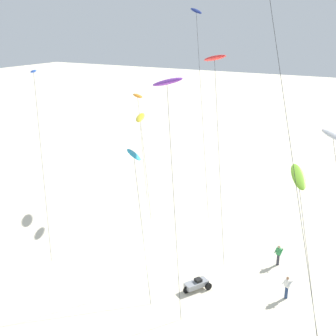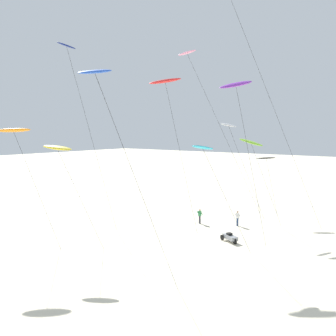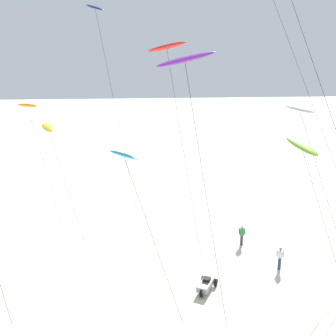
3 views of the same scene
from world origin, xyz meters
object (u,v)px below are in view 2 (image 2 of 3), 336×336
Objects in this scene: beach_buggy at (230,237)px; kite_flyer_middle at (238,218)px; kite_pink at (188,55)px; kite_purple at (236,86)px; kite_red at (165,82)px; kite_cyan at (203,149)px; kite_orange at (14,131)px; kite_white at (229,127)px; kite_navy at (68,52)px; kite_black at (266,159)px; kite_lime at (251,143)px; kite_flyer_nearest at (200,216)px; kite_yellow at (58,148)px; kite_blue at (97,76)px.

kite_flyer_middle is at bearing 19.56° from beach_buggy.
kite_purple is at bearing -127.96° from kite_pink.
kite_pink is at bearing 52.04° from kite_purple.
kite_red is 16.83m from kite_flyer_middle.
kite_orange is (-8.53, 13.75, 1.47)m from kite_cyan.
kite_white is 5.61× the size of beach_buggy.
kite_navy reaches higher than kite_black.
beach_buggy is at bearing -160.44° from kite_flyer_middle.
beach_buggy is (1.72, 1.21, -13.98)m from kite_purple.
kite_lime is 0.49× the size of kite_pink.
kite_white is 10.39m from kite_flyer_middle.
kite_flyer_nearest is at bearing -36.17° from kite_navy.
kite_black is 0.78× the size of kite_yellow.
kite_blue reaches higher than kite_flyer_middle.
kite_purple reaches higher than kite_cyan.
kite_purple is at bearing -10.98° from kite_blue.
kite_lime is 9.48m from kite_purple.
kite_purple is at bearing -169.11° from kite_black.
kite_white reaches higher than beach_buggy.
kite_red is at bearing 91.40° from kite_purple.
kite_pink reaches higher than kite_lime.
kite_blue is (-13.35, -4.87, -1.39)m from kite_red.
beach_buggy is at bearing -43.50° from kite_yellow.
kite_orange is 21.58m from kite_flyer_nearest.
kite_navy reaches higher than kite_blue.
kite_cyan is at bearing -116.36° from kite_red.
kite_orange reaches higher than kite_flyer_nearest.
kite_pink is 12.10× the size of kite_flyer_nearest.
kite_white is 1.57× the size of kite_black.
kite_red reaches higher than kite_lime.
kite_purple is (-7.70, -1.95, 5.18)m from kite_lime.
kite_red is 14.28m from kite_blue.
kite_navy is 23.90m from beach_buggy.
kite_flyer_nearest is at bearing 109.73° from kite_lime.
kite_lime is at bearing -70.27° from kite_flyer_nearest.
beach_buggy is at bearing -45.43° from kite_orange.
kite_yellow is (3.92, 9.35, -4.83)m from kite_blue.
kite_white is 19.82m from kite_yellow.
kite_lime is 10.01m from kite_flyer_nearest.
kite_pink is 23.60m from kite_blue.
kite_yellow is 4.60× the size of beach_buggy.
kite_red is 14.62m from kite_orange.
kite_blue is 8.64× the size of kite_flyer_middle.
kite_pink is 19.84m from kite_flyer_middle.
kite_white is at bearing 6.67° from kite_blue.
kite_red is at bearing 144.86° from kite_lime.
kite_purple is at bearing -144.71° from beach_buggy.
kite_lime is 13.20m from kite_pink.
kite_cyan reaches higher than kite_yellow.
kite_orange is 28.62m from kite_black.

